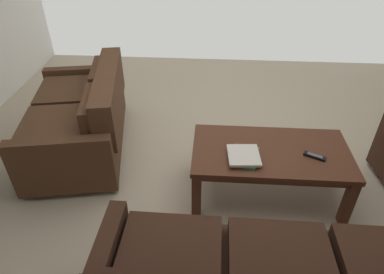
# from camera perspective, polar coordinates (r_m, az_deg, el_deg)

# --- Properties ---
(ground_plane) EXTENTS (5.27, 5.18, 0.01)m
(ground_plane) POSITION_cam_1_polar(r_m,az_deg,el_deg) (3.11, 4.33, -5.83)
(ground_plane) COLOR #B7A88E
(loveseat_near) EXTENTS (1.05, 1.53, 0.79)m
(loveseat_near) POSITION_cam_1_polar(r_m,az_deg,el_deg) (3.34, -17.91, 3.04)
(loveseat_near) COLOR black
(loveseat_near) RESTS_ON ground
(coffee_table) EXTENTS (1.20, 0.64, 0.45)m
(coffee_table) POSITION_cam_1_polar(r_m,az_deg,el_deg) (2.71, 12.99, -3.27)
(coffee_table) COLOR #4C2819
(coffee_table) RESTS_ON ground
(book_stack) EXTENTS (0.25, 0.29, 0.04)m
(book_stack) POSITION_cam_1_polar(r_m,az_deg,el_deg) (2.54, 8.73, -3.17)
(book_stack) COLOR #337F51
(book_stack) RESTS_ON coffee_table
(tv_remote) EXTENTS (0.16, 0.11, 0.02)m
(tv_remote) POSITION_cam_1_polar(r_m,az_deg,el_deg) (2.69, 19.89, -3.04)
(tv_remote) COLOR black
(tv_remote) RESTS_ON coffee_table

